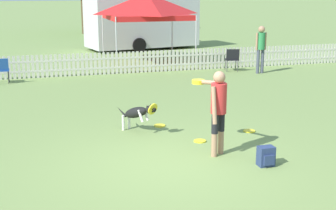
{
  "coord_description": "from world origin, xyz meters",
  "views": [
    {
      "loc": [
        -2.24,
        -7.25,
        2.93
      ],
      "look_at": [
        0.31,
        1.21,
        0.74
      ],
      "focal_mm": 50.0,
      "sensor_mm": 36.0,
      "label": 1
    }
  ],
  "objects": [
    {
      "name": "backpack_on_grass",
      "position": [
        1.52,
        -0.55,
        0.17
      ],
      "size": [
        0.27,
        0.23,
        0.34
      ],
      "color": "navy",
      "rests_on": "ground_plane"
    },
    {
      "name": "ground_plane",
      "position": [
        0.0,
        0.0,
        0.0
      ],
      "size": [
        240.0,
        240.0,
        0.0
      ],
      "primitive_type": "plane",
      "color": "olive"
    },
    {
      "name": "frisbee_midfield",
      "position": [
        0.44,
        2.26,
        0.01
      ],
      "size": [
        0.25,
        0.25,
        0.02
      ],
      "color": "yellow",
      "rests_on": "ground_plane"
    },
    {
      "name": "canopy_tent_main",
      "position": [
        2.44,
        11.26,
        2.26
      ],
      "size": [
        3.15,
        3.15,
        2.78
      ],
      "color": "silver",
      "rests_on": "ground_plane"
    },
    {
      "name": "frisbee_near_handler",
      "position": [
        2.15,
        1.33,
        0.01
      ],
      "size": [
        0.25,
        0.25,
        0.02
      ],
      "color": "yellow",
      "rests_on": "ground_plane"
    },
    {
      "name": "picket_fence",
      "position": [
        0.0,
        8.98,
        0.39
      ],
      "size": [
        19.71,
        0.04,
        0.78
      ],
      "color": "beige",
      "rests_on": "ground_plane"
    },
    {
      "name": "handler_person",
      "position": [
        0.93,
        0.24,
        0.96
      ],
      "size": [
        0.45,
        1.05,
        1.54
      ],
      "rotation": [
        0.0,
        0.0,
        0.55
      ],
      "color": "tan",
      "rests_on": "ground_plane"
    },
    {
      "name": "equipment_trailer",
      "position": [
        3.31,
        15.67,
        1.4
      ],
      "size": [
        6.27,
        3.16,
        2.67
      ],
      "rotation": [
        0.0,
        0.0,
        0.19
      ],
      "color": "silver",
      "rests_on": "ground_plane"
    },
    {
      "name": "leaping_dog",
      "position": [
        -0.13,
        1.93,
        0.43
      ],
      "size": [
        0.72,
        1.04,
        0.71
      ],
      "rotation": [
        0.0,
        0.0,
        -2.59
      ],
      "color": "black",
      "rests_on": "ground_plane"
    },
    {
      "name": "folding_chair_blue_left",
      "position": [
        4.88,
        8.29,
        0.5
      ],
      "size": [
        0.57,
        0.59,
        0.83
      ],
      "rotation": [
        0.0,
        0.0,
        2.9
      ],
      "color": "#333338",
      "rests_on": "ground_plane"
    },
    {
      "name": "spectator_standing",
      "position": [
        5.68,
        7.63,
        1.02
      ],
      "size": [
        0.42,
        0.27,
        1.68
      ],
      "rotation": [
        0.0,
        0.0,
        3.19
      ],
      "color": "#474C5B",
      "rests_on": "ground_plane"
    },
    {
      "name": "folding_chair_center",
      "position": [
        -3.08,
        8.26,
        0.49
      ],
      "size": [
        0.46,
        0.48,
        0.82
      ],
      "rotation": [
        0.0,
        0.0,
        3.13
      ],
      "color": "#333338",
      "rests_on": "ground_plane"
    },
    {
      "name": "frisbee_near_dog",
      "position": [
        0.91,
        1.0,
        0.01
      ],
      "size": [
        0.25,
        0.25,
        0.02
      ],
      "color": "yellow",
      "rests_on": "ground_plane"
    }
  ]
}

